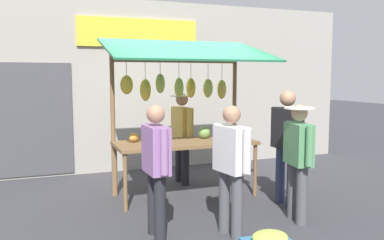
{
  "coord_description": "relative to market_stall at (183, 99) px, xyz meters",
  "views": [
    {
      "loc": [
        2.15,
        5.95,
        1.91
      ],
      "look_at": [
        0.0,
        0.3,
        1.25
      ],
      "focal_mm": 38.05,
      "sensor_mm": 36.0,
      "label": 1
    }
  ],
  "objects": [
    {
      "name": "street_backdrop",
      "position": [
        0.04,
        -2.13,
        0.15
      ],
      "size": [
        9.0,
        0.3,
        3.4
      ],
      "color": "#9E998E",
      "rests_on": "ground"
    },
    {
      "name": "vendor_with_sunhat",
      "position": [
        -0.23,
        -0.68,
        -0.61
      ],
      "size": [
        0.41,
        0.69,
        1.6
      ],
      "rotation": [
        0.0,
        0.0,
        1.66
      ],
      "color": "#232328",
      "rests_on": "ground"
    },
    {
      "name": "shopper_with_shopping_bag",
      "position": [
        -1.26,
        1.01,
        -0.56
      ],
      "size": [
        0.24,
        0.72,
        1.7
      ],
      "rotation": [
        0.0,
        0.0,
        -1.53
      ],
      "color": "navy",
      "rests_on": "ground"
    },
    {
      "name": "shopper_in_striped_shirt",
      "position": [
        0.02,
        1.77,
        -0.66
      ],
      "size": [
        0.3,
        0.67,
        1.57
      ],
      "rotation": [
        0.0,
        0.0,
        -1.4
      ],
      "color": "#4C4C51",
      "rests_on": "ground"
    },
    {
      "name": "market_stall",
      "position": [
        0.0,
        0.0,
        0.0
      ],
      "size": [
        2.5,
        1.46,
        2.5
      ],
      "color": "brown",
      "rests_on": "ground"
    },
    {
      "name": "ground_plane",
      "position": [
        -0.02,
        0.07,
        -1.55
      ],
      "size": [
        40.0,
        40.0,
        0.0
      ],
      "primitive_type": "plane",
      "color": "#38383D"
    },
    {
      "name": "shopper_with_ponytail",
      "position": [
        0.87,
        1.52,
        -0.65
      ],
      "size": [
        0.23,
        0.68,
        1.58
      ],
      "rotation": [
        0.0,
        0.0,
        -1.54
      ],
      "color": "#232328",
      "rests_on": "ground"
    },
    {
      "name": "shopper_in_grey_tee",
      "position": [
        -1.0,
        1.66,
        -0.66
      ],
      "size": [
        0.4,
        0.66,
        1.54
      ],
      "rotation": [
        0.0,
        0.0,
        -1.73
      ],
      "color": "#4C4C51",
      "rests_on": "ground"
    }
  ]
}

